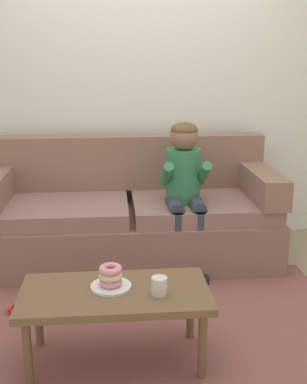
{
  "coord_description": "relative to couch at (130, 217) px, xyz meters",
  "views": [
    {
      "loc": [
        -0.24,
        -2.8,
        1.56
      ],
      "look_at": [
        0.05,
        0.45,
        0.65
      ],
      "focal_mm": 45.61,
      "sensor_mm": 36.0,
      "label": 1
    }
  ],
  "objects": [
    {
      "name": "area_rug",
      "position": [
        0.1,
        -1.1,
        -0.33
      ],
      "size": [
        2.31,
        1.61,
        0.01
      ],
      "primitive_type": "cube",
      "color": "brown",
      "rests_on": "ground"
    },
    {
      "name": "coffee_table",
      "position": [
        -0.13,
        -1.39,
        0.03
      ],
      "size": [
        0.96,
        0.48,
        0.41
      ],
      "color": "brown",
      "rests_on": "ground"
    },
    {
      "name": "wall_back",
      "position": [
        0.1,
        0.55,
        1.06
      ],
      "size": [
        8.0,
        0.1,
        2.8
      ],
      "primitive_type": "cube",
      "color": "silver",
      "rests_on": "ground"
    },
    {
      "name": "donut_third",
      "position": [
        -0.15,
        -1.36,
        0.18
      ],
      "size": [
        0.17,
        0.17,
        0.04
      ],
      "primitive_type": "torus",
      "rotation": [
        0.0,
        0.0,
        0.74
      ],
      "color": "pink",
      "rests_on": "donut_second"
    },
    {
      "name": "mug",
      "position": [
        0.09,
        -1.45,
        0.12
      ],
      "size": [
        0.08,
        0.08,
        0.09
      ],
      "primitive_type": "cylinder",
      "color": "silver",
      "rests_on": "coffee_table"
    },
    {
      "name": "toy_controller",
      "position": [
        -0.7,
        -0.85,
        -0.32
      ],
      "size": [
        0.23,
        0.09,
        0.05
      ],
      "rotation": [
        0.0,
        0.0,
        -0.17
      ],
      "color": "red",
      "rests_on": "ground"
    },
    {
      "name": "couch",
      "position": [
        0.0,
        0.0,
        0.0
      ],
      "size": [
        2.23,
        0.9,
        0.94
      ],
      "color": "#846051",
      "rests_on": "ground"
    },
    {
      "name": "plate",
      "position": [
        -0.15,
        -1.36,
        0.08
      ],
      "size": [
        0.21,
        0.21,
        0.01
      ],
      "primitive_type": "cylinder",
      "color": "white",
      "rests_on": "coffee_table"
    },
    {
      "name": "person_child",
      "position": [
        0.4,
        -0.21,
        0.33
      ],
      "size": [
        0.34,
        0.58,
        1.1
      ],
      "color": "#337A4C",
      "rests_on": "ground"
    },
    {
      "name": "donut",
      "position": [
        -0.15,
        -1.36,
        0.1
      ],
      "size": [
        0.17,
        0.17,
        0.04
      ],
      "primitive_type": "torus",
      "rotation": [
        0.0,
        0.0,
        0.59
      ],
      "color": "pink",
      "rests_on": "plate"
    },
    {
      "name": "ground",
      "position": [
        0.1,
        -0.85,
        -0.34
      ],
      "size": [
        10.0,
        10.0,
        0.0
      ],
      "primitive_type": "plane",
      "color": "#9E896B"
    },
    {
      "name": "donut_second",
      "position": [
        -0.15,
        -1.36,
        0.14
      ],
      "size": [
        0.15,
        0.15,
        0.04
      ],
      "primitive_type": "torus",
      "rotation": [
        0.0,
        0.0,
        1.33
      ],
      "color": "beige",
      "rests_on": "donut"
    }
  ]
}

